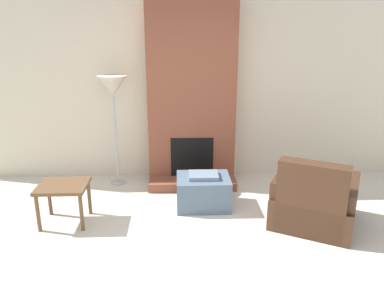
{
  "coord_description": "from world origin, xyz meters",
  "views": [
    {
      "loc": [
        -0.2,
        -2.92,
        2.25
      ],
      "look_at": [
        0.0,
        2.27,
        0.62
      ],
      "focal_mm": 35.0,
      "sensor_mm": 36.0,
      "label": 1
    }
  ],
  "objects_px": {
    "armchair": "(314,204)",
    "side_table": "(63,191)",
    "ottoman": "(203,191)",
    "floor_lamp_left": "(113,89)"
  },
  "relations": [
    {
      "from": "ottoman",
      "to": "floor_lamp_left",
      "type": "height_order",
      "value": "floor_lamp_left"
    },
    {
      "from": "side_table",
      "to": "armchair",
      "type": "bearing_deg",
      "value": -3.3
    },
    {
      "from": "armchair",
      "to": "floor_lamp_left",
      "type": "height_order",
      "value": "floor_lamp_left"
    },
    {
      "from": "armchair",
      "to": "side_table",
      "type": "xyz_separation_m",
      "value": [
        -2.94,
        0.17,
        0.14
      ]
    },
    {
      "from": "armchair",
      "to": "side_table",
      "type": "height_order",
      "value": "armchair"
    },
    {
      "from": "floor_lamp_left",
      "to": "side_table",
      "type": "bearing_deg",
      "value": -111.21
    },
    {
      "from": "floor_lamp_left",
      "to": "ottoman",
      "type": "bearing_deg",
      "value": -33.44
    },
    {
      "from": "ottoman",
      "to": "side_table",
      "type": "xyz_separation_m",
      "value": [
        -1.68,
        -0.36,
        0.2
      ]
    },
    {
      "from": "ottoman",
      "to": "floor_lamp_left",
      "type": "bearing_deg",
      "value": 146.56
    },
    {
      "from": "side_table",
      "to": "floor_lamp_left",
      "type": "height_order",
      "value": "floor_lamp_left"
    }
  ]
}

